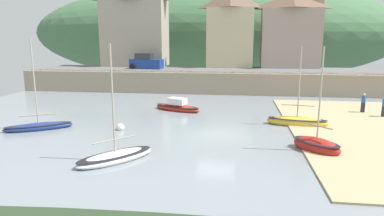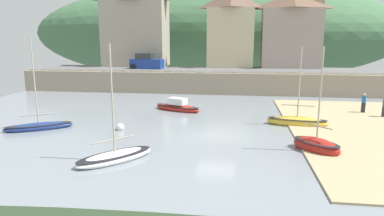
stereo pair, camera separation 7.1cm
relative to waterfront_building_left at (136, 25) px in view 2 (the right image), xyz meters
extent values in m
cube|color=gray|center=(12.90, -25.20, -8.06)|extent=(48.00, 40.00, 0.06)
cube|color=gray|center=(12.90, -8.20, -6.83)|extent=(48.00, 2.40, 2.40)
cube|color=#606060|center=(12.90, -4.50, -5.68)|extent=(48.00, 9.00, 0.10)
ellipsoid|color=#436C47|center=(8.90, 30.00, -0.76)|extent=(80.00, 44.00, 20.78)
cube|color=#A49B87|center=(0.00, 0.00, -1.16)|extent=(8.56, 5.01, 8.95)
cube|color=beige|center=(13.14, 0.00, -1.79)|extent=(6.04, 4.49, 7.69)
cube|color=#A59489|center=(20.96, 0.00, -1.86)|extent=(7.45, 4.36, 7.54)
pyramid|color=brown|center=(20.96, 0.00, 2.87)|extent=(7.75, 4.66, 1.91)
cube|color=#9C8F70|center=(24.23, 4.00, -0.03)|extent=(2.80, 2.80, 11.20)
ellipsoid|color=gold|center=(18.58, -22.06, -7.80)|extent=(4.46, 1.93, 0.86)
ellipsoid|color=black|center=(18.58, -22.06, -7.56)|extent=(4.37, 1.89, 0.12)
cylinder|color=#B2A893|center=(18.58, -22.06, -4.87)|extent=(0.09, 0.09, 5.00)
cylinder|color=gray|center=(18.58, -22.06, -6.55)|extent=(2.30, 0.45, 0.07)
ellipsoid|color=white|center=(8.00, -30.79, -7.87)|extent=(3.91, 4.06, 0.61)
ellipsoid|color=black|center=(8.00, -30.79, -7.70)|extent=(3.83, 3.98, 0.12)
cylinder|color=#B2A893|center=(8.00, -30.79, -4.80)|extent=(0.09, 0.09, 5.52)
cylinder|color=gray|center=(8.00, -30.79, -6.89)|extent=(1.69, 1.82, 0.07)
ellipsoid|color=#AA261B|center=(9.04, -18.10, -7.84)|extent=(4.58, 2.98, 0.70)
ellipsoid|color=black|center=(9.04, -18.10, -7.65)|extent=(4.48, 2.92, 0.12)
cube|color=silver|center=(9.04, -18.10, -7.21)|extent=(1.79, 1.47, 0.57)
ellipsoid|color=navy|center=(0.55, -25.59, -7.87)|extent=(4.46, 3.30, 0.60)
ellipsoid|color=black|center=(0.55, -25.59, -7.70)|extent=(4.37, 3.23, 0.12)
cylinder|color=#B2A893|center=(0.55, -25.59, -4.67)|extent=(0.09, 0.09, 5.80)
cylinder|color=gray|center=(0.55, -25.59, -7.00)|extent=(2.04, 1.25, 0.07)
ellipsoid|color=#A12019|center=(18.68, -27.84, -7.76)|extent=(2.98, 2.99, 1.00)
ellipsoid|color=black|center=(18.68, -27.84, -7.49)|extent=(2.92, 2.93, 0.12)
cylinder|color=#B2A893|center=(18.68, -27.84, -4.73)|extent=(0.09, 0.09, 5.05)
cylinder|color=gray|center=(18.68, -27.84, -6.58)|extent=(1.31, 1.33, 0.07)
cube|color=navy|center=(2.71, -4.50, -5.03)|extent=(4.26, 2.14, 1.20)
cube|color=#282D33|center=(2.46, -4.50, -4.08)|extent=(2.25, 1.72, 0.80)
cylinder|color=black|center=(4.36, -3.70, -5.31)|extent=(0.64, 0.22, 0.64)
cylinder|color=black|center=(4.36, -5.30, -5.31)|extent=(0.64, 0.22, 0.64)
cylinder|color=black|center=(1.06, -3.70, -5.31)|extent=(0.64, 0.22, 0.64)
cylinder|color=black|center=(1.06, -5.30, -5.31)|extent=(0.64, 0.22, 0.64)
cube|color=#282833|center=(24.75, -17.25, -7.52)|extent=(0.28, 0.20, 0.82)
cylinder|color=#23569E|center=(24.75, -17.25, -6.82)|extent=(0.34, 0.34, 0.58)
sphere|color=#D1A889|center=(24.75, -17.25, -6.42)|extent=(0.22, 0.22, 0.22)
cube|color=#282833|center=(25.82, -18.74, -7.52)|extent=(0.28, 0.20, 0.82)
sphere|color=silver|center=(6.23, -24.96, -7.86)|extent=(0.58, 0.58, 0.58)
camera|label=1|loc=(14.10, -46.77, -1.78)|focal=31.67mm
camera|label=2|loc=(14.17, -46.76, -1.78)|focal=31.67mm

